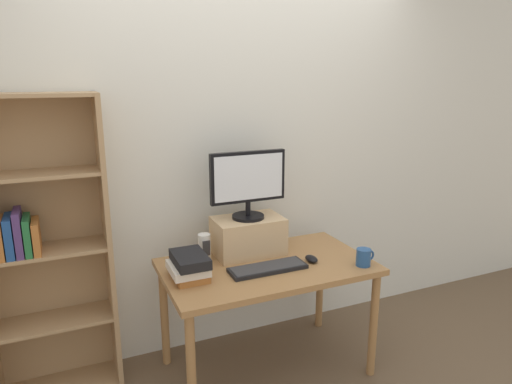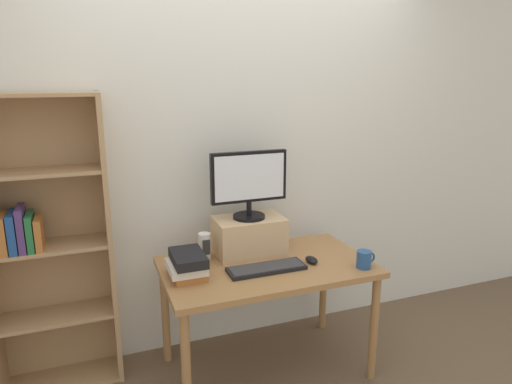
# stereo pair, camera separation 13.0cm
# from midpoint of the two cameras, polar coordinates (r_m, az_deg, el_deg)

# --- Properties ---
(ground_plane) EXTENTS (12.00, 12.00, 0.00)m
(ground_plane) POSITION_cam_midpoint_polar(r_m,az_deg,el_deg) (3.12, 0.06, -21.13)
(ground_plane) COLOR brown
(back_wall) EXTENTS (7.00, 0.08, 2.60)m
(back_wall) POSITION_cam_midpoint_polar(r_m,az_deg,el_deg) (3.05, -3.75, 4.71)
(back_wall) COLOR silver
(back_wall) RESTS_ON ground_plane
(desk) EXTENTS (1.24, 0.72, 0.71)m
(desk) POSITION_cam_midpoint_polar(r_m,az_deg,el_deg) (2.80, 0.06, -10.51)
(desk) COLOR #9E7042
(desk) RESTS_ON ground_plane
(bookshelf_unit) EXTENTS (0.68, 0.28, 1.72)m
(bookshelf_unit) POSITION_cam_midpoint_polar(r_m,az_deg,el_deg) (2.84, -26.47, -6.29)
(bookshelf_unit) COLOR tan
(bookshelf_unit) RESTS_ON ground_plane
(riser_box) EXTENTS (0.43, 0.27, 0.23)m
(riser_box) POSITION_cam_midpoint_polar(r_m,az_deg,el_deg) (2.89, -2.28, -5.49)
(riser_box) COLOR tan
(riser_box) RESTS_ON desk
(computer_monitor) EXTENTS (0.48, 0.20, 0.42)m
(computer_monitor) POSITION_cam_midpoint_polar(r_m,az_deg,el_deg) (2.79, -2.34, 1.26)
(computer_monitor) COLOR black
(computer_monitor) RESTS_ON riser_box
(keyboard) EXTENTS (0.46, 0.15, 0.02)m
(keyboard) POSITION_cam_midpoint_polar(r_m,az_deg,el_deg) (2.68, 0.07, -9.50)
(keyboard) COLOR black
(keyboard) RESTS_ON desk
(computer_mouse) EXTENTS (0.06, 0.10, 0.04)m
(computer_mouse) POSITION_cam_midpoint_polar(r_m,az_deg,el_deg) (2.81, 5.61, -8.32)
(computer_mouse) COLOR black
(computer_mouse) RESTS_ON desk
(book_stack) EXTENTS (0.20, 0.27, 0.14)m
(book_stack) POSITION_cam_midpoint_polar(r_m,az_deg,el_deg) (2.59, -9.79, -9.13)
(book_stack) COLOR #AD662D
(book_stack) RESTS_ON desk
(coffee_mug) EXTENTS (0.12, 0.09, 0.10)m
(coffee_mug) POSITION_cam_midpoint_polar(r_m,az_deg,el_deg) (2.79, 12.02, -7.99)
(coffee_mug) COLOR #234C84
(coffee_mug) RESTS_ON desk
(desk_speaker) EXTENTS (0.08, 0.08, 0.17)m
(desk_speaker) POSITION_cam_midpoint_polar(r_m,az_deg,el_deg) (2.81, -7.78, -6.89)
(desk_speaker) COLOR silver
(desk_speaker) RESTS_ON desk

